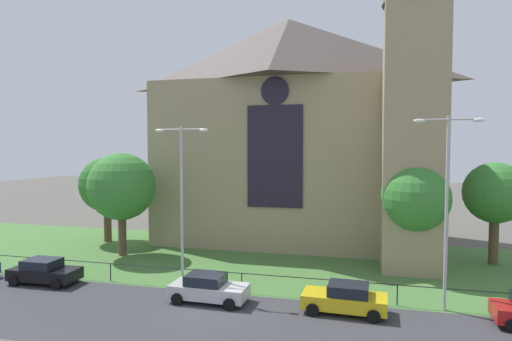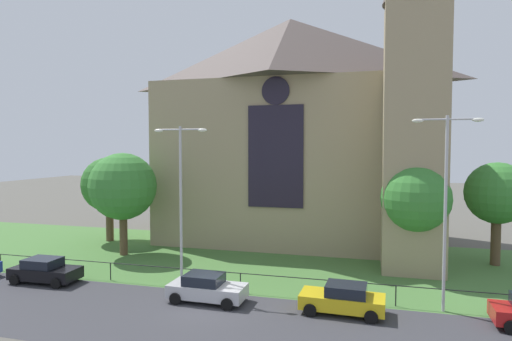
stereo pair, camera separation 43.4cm
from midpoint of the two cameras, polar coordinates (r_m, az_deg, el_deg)
name	(u,v)px [view 2 (the right image)]	position (r m, az deg, el deg)	size (l,w,h in m)	color
ground	(258,259)	(33.20, 0.68, -11.60)	(160.00, 160.00, 0.00)	#56544C
road_asphalt	(195,320)	(22.35, -7.46, -19.02)	(120.00, 8.00, 0.01)	#38383D
grass_verge	(251,266)	(31.33, -0.25, -12.48)	(120.00, 20.00, 0.01)	#477538
church_building	(297,127)	(38.94, 5.78, 5.79)	(23.20, 16.20, 26.00)	tan
iron_railing	(240,275)	(25.74, -1.59, -13.68)	(34.51, 0.07, 1.13)	black
tree_left_far	(109,185)	(40.74, -18.57, -1.81)	(4.85, 4.85, 7.53)	brown
tree_right_far	(497,194)	(35.18, 29.57, -2.70)	(4.37, 4.37, 7.36)	brown
tree_right_near	(416,199)	(30.18, 20.77, -3.55)	(4.49, 4.49, 7.32)	brown
tree_left_near	(123,187)	(35.04, -16.87, -2.06)	(5.21, 5.21, 7.99)	brown
streetlamp_near	(181,188)	(25.97, -9.45, -2.26)	(3.37, 0.26, 9.66)	#B2B2B7
streetlamp_far	(446,191)	(23.92, 24.28, -2.47)	(3.37, 0.26, 10.01)	#B2B2B7
parked_car_black	(45,271)	(30.40, -25.76, -11.83)	(4.25, 2.11, 1.51)	black
parked_car_silver	(207,288)	(24.45, -6.03, -15.19)	(4.23, 2.09, 1.51)	#B7B7BC
parked_car_yellow	(343,299)	(23.19, 11.99, -16.27)	(4.27, 2.16, 1.51)	gold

